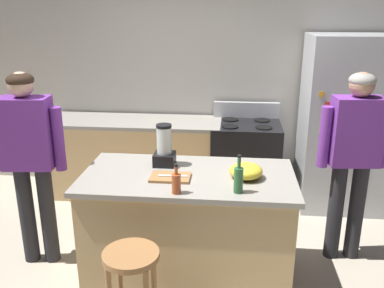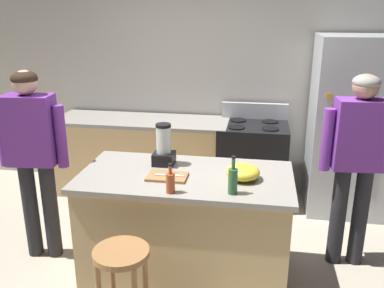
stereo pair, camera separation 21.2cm
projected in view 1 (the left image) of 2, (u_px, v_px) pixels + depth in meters
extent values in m
plane|color=#B2A893|center=(188.00, 274.00, 3.49)|extent=(14.00, 14.00, 0.00)
cube|color=#BCB7AD|center=(206.00, 77.00, 4.91)|extent=(8.00, 0.10, 2.70)
cube|color=tan|center=(188.00, 229.00, 3.36)|extent=(1.59, 0.79, 0.87)
cube|color=gray|center=(188.00, 177.00, 3.21)|extent=(1.65, 0.85, 0.04)
cube|color=tan|center=(135.00, 159.00, 4.90)|extent=(2.00, 0.64, 0.87)
cube|color=gray|center=(134.00, 122.00, 4.75)|extent=(2.00, 0.64, 0.04)
cube|color=#B7BABF|center=(345.00, 124.00, 4.47)|extent=(0.90, 0.70, 1.88)
cylinder|color=#B7BABF|center=(351.00, 125.00, 4.09)|extent=(0.02, 0.02, 0.84)
cylinder|color=#B7BABF|center=(360.00, 125.00, 4.09)|extent=(0.02, 0.02, 0.84)
cube|color=orange|center=(322.00, 94.00, 4.04)|extent=(0.05, 0.01, 0.05)
cube|color=red|center=(328.00, 104.00, 4.07)|extent=(0.05, 0.01, 0.05)
cube|color=orange|center=(352.00, 146.00, 4.17)|extent=(0.05, 0.01, 0.05)
cube|color=orange|center=(366.00, 114.00, 4.06)|extent=(0.05, 0.01, 0.05)
cube|color=black|center=(245.00, 162.00, 4.74)|extent=(0.76, 0.64, 0.91)
cube|color=black|center=(245.00, 177.00, 4.45)|extent=(0.60, 0.01, 0.24)
cube|color=#B7BABF|center=(246.00, 110.00, 4.84)|extent=(0.76, 0.06, 0.18)
cylinder|color=black|center=(230.00, 127.00, 4.47)|extent=(0.18, 0.18, 0.01)
cylinder|color=black|center=(264.00, 128.00, 4.44)|extent=(0.18, 0.18, 0.01)
cylinder|color=black|center=(230.00, 119.00, 4.75)|extent=(0.18, 0.18, 0.01)
cylinder|color=black|center=(262.00, 120.00, 4.72)|extent=(0.18, 0.18, 0.01)
cylinder|color=#26262B|center=(27.00, 215.00, 3.57)|extent=(0.14, 0.14, 0.88)
cylinder|color=#26262B|center=(48.00, 215.00, 3.57)|extent=(0.14, 0.14, 0.88)
cube|color=#723399|center=(27.00, 133.00, 3.34)|extent=(0.42, 0.26, 0.59)
cylinder|color=#723399|center=(59.00, 139.00, 3.35)|extent=(0.10, 0.10, 0.53)
sphere|color=#D8AD8C|center=(21.00, 85.00, 3.22)|extent=(0.22, 0.22, 0.20)
ellipsoid|color=#332319|center=(20.00, 80.00, 3.20)|extent=(0.23, 0.23, 0.12)
cylinder|color=#26262B|center=(356.00, 211.00, 3.62)|extent=(0.14, 0.14, 0.88)
cylinder|color=#26262B|center=(335.00, 211.00, 3.63)|extent=(0.14, 0.14, 0.88)
cube|color=#723399|center=(356.00, 131.00, 3.40)|extent=(0.42, 0.25, 0.57)
cylinder|color=#723399|center=(325.00, 137.00, 3.42)|extent=(0.10, 0.10, 0.51)
sphere|color=tan|center=(362.00, 85.00, 3.28)|extent=(0.22, 0.22, 0.20)
ellipsoid|color=gray|center=(363.00, 80.00, 3.26)|extent=(0.23, 0.23, 0.12)
cylinder|color=#9E6B3D|center=(131.00, 255.00, 2.60)|extent=(0.36, 0.36, 0.04)
cylinder|color=#9E6B3D|center=(120.00, 288.00, 2.83)|extent=(0.04, 0.04, 0.64)
cube|color=black|center=(165.00, 159.00, 3.39)|extent=(0.17, 0.17, 0.10)
cylinder|color=silver|center=(164.00, 141.00, 3.34)|extent=(0.12, 0.12, 0.22)
cylinder|color=black|center=(164.00, 126.00, 3.30)|extent=(0.12, 0.12, 0.02)
cylinder|color=#B24C26|center=(176.00, 184.00, 2.87)|extent=(0.06, 0.06, 0.14)
cylinder|color=#B24C26|center=(176.00, 170.00, 2.84)|extent=(0.02, 0.02, 0.06)
cylinder|color=black|center=(176.00, 165.00, 2.82)|extent=(0.03, 0.03, 0.02)
cylinder|color=#2D6638|center=(238.00, 180.00, 2.87)|extent=(0.07, 0.07, 0.18)
cylinder|color=#2D6638|center=(239.00, 163.00, 2.83)|extent=(0.03, 0.03, 0.08)
cylinder|color=black|center=(239.00, 156.00, 2.82)|extent=(0.03, 0.03, 0.02)
ellipsoid|color=yellow|center=(246.00, 171.00, 3.13)|extent=(0.25, 0.25, 0.11)
cube|color=#9E6B3D|center=(170.00, 177.00, 3.13)|extent=(0.30, 0.20, 0.02)
cube|color=#B7BABF|center=(173.00, 176.00, 3.12)|extent=(0.22, 0.04, 0.01)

